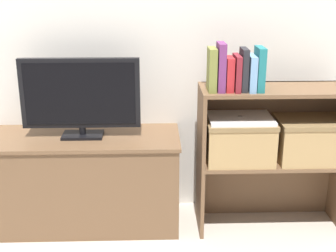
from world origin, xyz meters
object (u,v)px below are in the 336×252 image
Objects in this scene: tv_stand at (86,180)px; book_charcoal at (244,70)px; book_maroon at (237,73)px; storage_basket_left at (239,139)px; book_plum at (221,67)px; tv at (80,96)px; book_skyblue at (251,73)px; book_teal at (259,69)px; book_olive at (212,70)px; storage_basket_right at (310,138)px; laptop at (240,118)px; book_crimson at (229,74)px.

book_charcoal is at bearing -7.06° from tv_stand.
book_maroon is 0.37m from storage_basket_left.
tv_stand is 0.99m from book_plum.
tv is 0.88m from storage_basket_left.
book_skyblue is at bearing 0.00° from book_plum.
tv is 2.85× the size of book_teal.
book_olive is at bearing -8.71° from tv_stand.
storage_basket_right is (0.55, 0.04, -0.39)m from book_olive.
book_plum is 0.42m from storage_basket_left.
book_teal is at bearing -172.91° from storage_basket_right.
book_olive is 0.20m from book_skyblue.
book_plum is 1.10× the size of book_teal.
book_skyblue is at bearing -6.66° from tv.
tv is 1.26m from storage_basket_right.
tv is 0.76m from book_plum.
storage_basket_left is at bearing -4.39° from tv.
book_maroon is 0.85× the size of book_charcoal.
book_plum is 0.20m from book_teal.
tv is at bearing 173.64° from book_teal.
book_olive is 1.21× the size of book_skyblue.
book_skyblue is at bearing -45.90° from laptop.
book_olive is 0.90× the size of book_plum.
book_plum is 0.16m from book_skyblue.
book_teal is (0.08, 0.00, 0.00)m from book_charcoal.
book_crimson is 0.59m from storage_basket_right.
storage_basket_left is (0.00, 0.04, -0.39)m from book_charcoal.
tv is at bearing 173.04° from book_charcoal.
book_plum is 0.06m from book_crimson.
book_maroon reaches higher than storage_basket_right.
book_charcoal is at bearing 0.00° from book_maroon.
book_crimson is 0.47× the size of storage_basket_left.
book_olive is 0.32m from laptop.
book_teal is (0.04, 0.00, 0.02)m from book_skyblue.
book_charcoal is at bearing -180.00° from book_skyblue.
book_skyblue is (0.88, -0.10, 0.14)m from tv.
book_charcoal is at bearing -180.00° from book_teal.
tv_stand is 0.93m from laptop.
storage_basket_right is at bearing 5.17° from book_maroon.
book_plum is at bearing -162.04° from storage_basket_left.
tv_stand is 5.77× the size of book_maroon.
tv is 1.86× the size of laptop.
book_skyblue is 0.50× the size of storage_basket_right.
book_maroon is at bearing 180.00° from book_charcoal.
book_plum is 0.67× the size of storage_basket_left.
tv_stand is at bearing 171.29° from book_olive.
tv_stand is 1.04m from book_maroon.
book_maroon is (0.13, -0.00, -0.02)m from book_olive.
storage_basket_left is at bearing 13.19° from book_olive.
book_teal is at bearing -25.93° from storage_basket_left.
storage_basket_left is (-0.04, 0.04, -0.37)m from book_skyblue.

